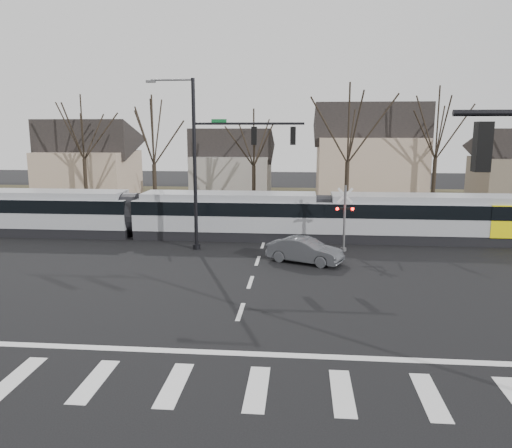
{
  "coord_description": "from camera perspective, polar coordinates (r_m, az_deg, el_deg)",
  "views": [
    {
      "loc": [
        2.34,
        -17.02,
        7.26
      ],
      "look_at": [
        0.0,
        9.0,
        2.3
      ],
      "focal_mm": 35.0,
      "sensor_mm": 36.0,
      "label": 1
    }
  ],
  "objects": [
    {
      "name": "ground",
      "position": [
        18.65,
        -2.53,
        -12.17
      ],
      "size": [
        140.0,
        140.0,
        0.0
      ],
      "primitive_type": "plane",
      "color": "black"
    },
    {
      "name": "grass_verge",
      "position": [
        49.61,
        2.38,
        2.33
      ],
      "size": [
        140.0,
        28.0,
        0.01
      ],
      "primitive_type": "cube",
      "color": "#38331E",
      "rests_on": "ground"
    },
    {
      "name": "crosswalk",
      "position": [
        15.09,
        -4.66,
        -18.02
      ],
      "size": [
        27.0,
        2.6,
        0.01
      ],
      "color": "silver",
      "rests_on": "ground"
    },
    {
      "name": "stop_line",
      "position": [
        17.03,
        -3.37,
        -14.49
      ],
      "size": [
        28.0,
        0.35,
        0.01
      ],
      "primitive_type": "cube",
      "color": "silver",
      "rests_on": "ground"
    },
    {
      "name": "lane_dashes",
      "position": [
        33.89,
        1.06,
        -1.61
      ],
      "size": [
        0.18,
        30.0,
        0.01
      ],
      "color": "silver",
      "rests_on": "ground"
    },
    {
      "name": "rail_pair",
      "position": [
        33.69,
        1.04,
        -1.64
      ],
      "size": [
        90.0,
        1.52,
        0.06
      ],
      "color": "#59595E",
      "rests_on": "ground"
    },
    {
      "name": "tram",
      "position": [
        33.86,
        -3.38,
        1.23
      ],
      "size": [
        40.47,
        3.01,
        3.07
      ],
      "color": "gray",
      "rests_on": "ground"
    },
    {
      "name": "sedan",
      "position": [
        27.71,
        5.59,
        -3.02
      ],
      "size": [
        4.48,
        5.24,
        1.38
      ],
      "primitive_type": "imported",
      "rotation": [
        0.0,
        0.0,
        1.17
      ],
      "color": "#43454A",
      "rests_on": "ground"
    },
    {
      "name": "signal_pole_far",
      "position": [
        29.94,
        -4.03,
        7.74
      ],
      "size": [
        9.28,
        0.44,
        10.2
      ],
      "color": "black",
      "rests_on": "ground"
    },
    {
      "name": "rail_crossing_signal",
      "position": [
        30.41,
        10.07,
        0.4
      ],
      "size": [
        1.08,
        0.36,
        4.0
      ],
      "color": "#59595B",
      "rests_on": "ground"
    },
    {
      "name": "tree_row",
      "position": [
        43.08,
        4.72,
        7.71
      ],
      "size": [
        59.2,
        7.2,
        10.0
      ],
      "color": "black",
      "rests_on": "ground"
    },
    {
      "name": "house_a",
      "position": [
        55.77,
        -18.64,
        7.32
      ],
      "size": [
        9.72,
        8.64,
        8.6
      ],
      "color": "gray",
      "rests_on": "ground"
    },
    {
      "name": "house_b",
      "position": [
        53.63,
        -2.76,
        7.22
      ],
      "size": [
        8.64,
        7.56,
        7.65
      ],
      "color": "gray",
      "rests_on": "ground"
    },
    {
      "name": "house_c",
      "position": [
        50.51,
        12.85,
        8.18
      ],
      "size": [
        10.8,
        8.64,
        10.1
      ],
      "color": "gray",
      "rests_on": "ground"
    }
  ]
}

